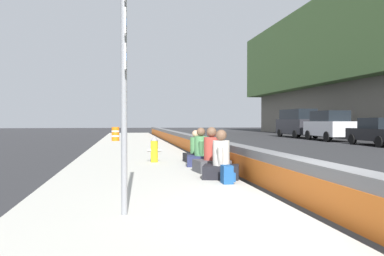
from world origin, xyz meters
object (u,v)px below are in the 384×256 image
(seated_person_far, at_px, (196,152))
(parked_car_fourth, at_px, (379,132))
(seated_person_middle, at_px, (212,158))
(backpack, at_px, (227,175))
(fire_hydrant, at_px, (154,149))
(seated_person_foreground, at_px, (221,163))
(parked_car_far, at_px, (297,123))
(construction_barrel, at_px, (115,134))
(route_sign_post, at_px, (124,72))
(seated_person_rear, at_px, (201,154))
(parked_car_midline, at_px, (329,125))

(seated_person_far, bearing_deg, parked_car_fourth, -56.73)
(seated_person_far, relative_size, parked_car_fourth, 0.23)
(seated_person_middle, xyz_separation_m, backpack, (-1.95, 0.08, -0.19))
(fire_hydrant, xyz_separation_m, parked_car_fourth, (8.32, -14.21, 0.27))
(fire_hydrant, height_order, parked_car_fourth, parked_car_fourth)
(fire_hydrant, xyz_separation_m, seated_person_far, (-0.09, -1.39, -0.11))
(seated_person_foreground, distance_m, seated_person_far, 3.85)
(seated_person_middle, xyz_separation_m, parked_car_far, (22.89, -13.06, 0.83))
(seated_person_far, relative_size, construction_barrel, 1.12)
(seated_person_middle, bearing_deg, parked_car_fourth, -49.29)
(parked_car_far, bearing_deg, fire_hydrant, 144.43)
(seated_person_foreground, distance_m, construction_barrel, 18.52)
(route_sign_post, height_order, construction_barrel, route_sign_post)
(parked_car_far, bearing_deg, seated_person_far, 147.24)
(parked_car_fourth, bearing_deg, seated_person_rear, 126.85)
(seated_person_far, relative_size, parked_car_midline, 0.22)
(seated_person_foreground, distance_m, seated_person_rear, 2.61)
(construction_barrel, xyz_separation_m, parked_car_midline, (0.03, -15.92, 0.56))
(seated_person_rear, relative_size, seated_person_far, 1.10)
(seated_person_far, bearing_deg, backpack, 178.51)
(seated_person_far, bearing_deg, parked_car_far, -32.76)
(route_sign_post, xyz_separation_m, seated_person_middle, (4.47, -2.31, -1.71))
(parked_car_fourth, bearing_deg, parked_car_midline, -0.85)
(fire_hydrant, relative_size, parked_car_midline, 0.18)
(seated_person_foreground, height_order, parked_car_midline, parked_car_midline)
(seated_person_far, bearing_deg, parked_car_midline, -41.75)
(fire_hydrant, relative_size, seated_person_far, 0.83)
(fire_hydrant, height_order, parked_car_far, parked_car_far)
(route_sign_post, bearing_deg, construction_barrel, 1.75)
(fire_hydrant, distance_m, parked_car_fourth, 16.47)
(seated_person_foreground, distance_m, backpack, 0.78)
(route_sign_post, height_order, fire_hydrant, route_sign_post)
(seated_person_rear, bearing_deg, seated_person_far, -2.73)
(seated_person_rear, xyz_separation_m, backpack, (-3.37, 0.06, -0.17))
(parked_car_fourth, bearing_deg, seated_person_far, 123.27)
(fire_hydrant, bearing_deg, parked_car_midline, -44.84)
(seated_person_foreground, relative_size, parked_car_midline, 0.24)
(seated_person_foreground, xyz_separation_m, seated_person_middle, (1.19, -0.03, 0.01))
(parked_car_midline, bearing_deg, backpack, 145.66)
(fire_hydrant, xyz_separation_m, parked_car_midline, (14.38, -14.30, 0.60))
(fire_hydrant, height_order, seated_person_far, seated_person_far)
(seated_person_middle, height_order, backpack, seated_person_middle)
(route_sign_post, bearing_deg, backpack, -41.52)
(route_sign_post, xyz_separation_m, parked_car_midline, (21.60, -15.26, -1.05))
(parked_car_far, bearing_deg, parked_car_midline, 178.93)
(fire_hydrant, xyz_separation_m, seated_person_rear, (-1.33, -1.33, -0.08))
(backpack, height_order, parked_car_fourth, parked_car_fourth)
(fire_hydrant, height_order, parked_car_midline, parked_car_midline)
(route_sign_post, xyz_separation_m, backpack, (2.52, -2.23, -1.90))
(seated_person_foreground, relative_size, backpack, 2.93)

